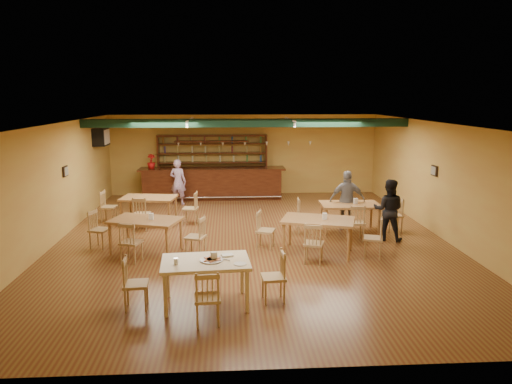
{
  "coord_description": "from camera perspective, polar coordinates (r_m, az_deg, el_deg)",
  "views": [
    {
      "loc": [
        -0.61,
        -11.89,
        3.69
      ],
      "look_at": [
        0.14,
        0.6,
        1.15
      ],
      "focal_mm": 33.37,
      "sensor_mm": 36.0,
      "label": 1
    }
  ],
  "objects": [
    {
      "name": "floor",
      "position": [
        12.47,
        -0.47,
        -5.74
      ],
      "size": [
        12.0,
        12.0,
        0.0
      ],
      "primitive_type": "plane",
      "color": "brown",
      "rests_on": "ground"
    },
    {
      "name": "ceiling_beam",
      "position": [
        14.73,
        -1.06,
        8.28
      ],
      "size": [
        10.0,
        0.3,
        0.25
      ],
      "primitive_type": "cube",
      "color": "black",
      "rests_on": "ceiling"
    },
    {
      "name": "track_rail_left",
      "position": [
        15.36,
        -7.96,
        8.56
      ],
      "size": [
        0.05,
        2.5,
        0.05
      ],
      "primitive_type": "cube",
      "color": "silver",
      "rests_on": "ceiling"
    },
    {
      "name": "track_rail_right",
      "position": [
        15.44,
        4.1,
        8.66
      ],
      "size": [
        0.05,
        2.5,
        0.05
      ],
      "primitive_type": "cube",
      "color": "silver",
      "rests_on": "ceiling"
    },
    {
      "name": "ac_unit",
      "position": [
        16.68,
        -18.08,
        6.3
      ],
      "size": [
        0.34,
        0.7,
        0.48
      ],
      "primitive_type": "cube",
      "color": "silver",
      "rests_on": "wall_left"
    },
    {
      "name": "picture_left",
      "position": [
        13.76,
        -21.89,
        2.32
      ],
      "size": [
        0.04,
        0.34,
        0.28
      ],
      "primitive_type": "cube",
      "color": "black",
      "rests_on": "wall_left"
    },
    {
      "name": "picture_right",
      "position": [
        13.74,
        20.6,
        2.41
      ],
      "size": [
        0.04,
        0.34,
        0.28
      ],
      "primitive_type": "cube",
      "color": "black",
      "rests_on": "wall_right"
    },
    {
      "name": "bar_counter",
      "position": [
        17.34,
        -5.23,
        1.04
      ],
      "size": [
        5.24,
        0.85,
        1.13
      ],
      "primitive_type": "cube",
      "color": "black",
      "rests_on": "ground"
    },
    {
      "name": "back_bar_hutch",
      "position": [
        17.87,
        -5.21,
        3.22
      ],
      "size": [
        4.05,
        0.4,
        2.28
      ],
      "primitive_type": "cube",
      "color": "black",
      "rests_on": "ground"
    },
    {
      "name": "poinsettia",
      "position": [
        17.41,
        -12.45,
        3.61
      ],
      "size": [
        0.37,
        0.37,
        0.52
      ],
      "primitive_type": "imported",
      "rotation": [
        0.0,
        0.0,
        0.35
      ],
      "color": "#B61010",
      "rests_on": "bar_counter"
    },
    {
      "name": "dining_table_a",
      "position": [
        14.35,
        -12.67,
        -2.11
      ],
      "size": [
        1.67,
        1.14,
        0.78
      ],
      "primitive_type": "cube",
      "rotation": [
        0.0,
        0.0,
        -0.14
      ],
      "color": "#986536",
      "rests_on": "ground"
    },
    {
      "name": "dining_table_b",
      "position": [
        13.35,
        11.14,
        -3.04
      ],
      "size": [
        1.61,
        0.99,
        0.79
      ],
      "primitive_type": "cube",
      "rotation": [
        0.0,
        0.0,
        -0.03
      ],
      "color": "#986536",
      "rests_on": "ground"
    },
    {
      "name": "dining_table_c",
      "position": [
        11.75,
        -13.02,
        -5.08
      ],
      "size": [
        1.83,
        1.41,
        0.81
      ],
      "primitive_type": "cube",
      "rotation": [
        0.0,
        0.0,
        -0.31
      ],
      "color": "#986536",
      "rests_on": "ground"
    },
    {
      "name": "dining_table_d",
      "position": [
        11.46,
        7.41,
        -5.23
      ],
      "size": [
        1.89,
        1.46,
        0.83
      ],
      "primitive_type": "cube",
      "rotation": [
        0.0,
        0.0,
        -0.31
      ],
      "color": "#986536",
      "rests_on": "ground"
    },
    {
      "name": "near_table",
      "position": [
        8.69,
        -6.02,
        -10.75
      ],
      "size": [
        1.62,
        1.11,
        0.83
      ],
      "primitive_type": "cube",
      "rotation": [
        0.0,
        0.0,
        0.07
      ],
      "color": "beige",
      "rests_on": "ground"
    },
    {
      "name": "pizza_tray",
      "position": [
        8.53,
        -5.33,
        -8.12
      ],
      "size": [
        0.45,
        0.45,
        0.01
      ],
      "primitive_type": "cylinder",
      "rotation": [
        0.0,
        0.0,
        -0.15
      ],
      "color": "silver",
      "rests_on": "near_table"
    },
    {
      "name": "parmesan_shaker",
      "position": [
        8.4,
        -9.56,
        -8.21
      ],
      "size": [
        0.08,
        0.08,
        0.11
      ],
      "primitive_type": "cylinder",
      "rotation": [
        0.0,
        0.0,
        0.07
      ],
      "color": "#EAE5C6",
      "rests_on": "near_table"
    },
    {
      "name": "napkin_stack",
      "position": [
        8.73,
        -3.46,
        -7.58
      ],
      "size": [
        0.23,
        0.2,
        0.03
      ],
      "primitive_type": "cube",
      "rotation": [
        0.0,
        0.0,
        0.27
      ],
      "color": "white",
      "rests_on": "near_table"
    },
    {
      "name": "pizza_server",
      "position": [
        8.58,
        -4.2,
        -7.93
      ],
      "size": [
        0.31,
        0.26,
        0.0
      ],
      "primitive_type": "cube",
      "rotation": [
        0.0,
        0.0,
        -0.61
      ],
      "color": "silver",
      "rests_on": "pizza_tray"
    },
    {
      "name": "side_plate",
      "position": [
        8.32,
        -1.92,
        -8.61
      ],
      "size": [
        0.24,
        0.24,
        0.01
      ],
      "primitive_type": "cylinder",
      "rotation": [
        0.0,
        0.0,
        0.07
      ],
      "color": "white",
      "rests_on": "near_table"
    },
    {
      "name": "patron_bar",
      "position": [
        16.57,
        -9.33,
        1.22
      ],
      "size": [
        0.66,
        0.53,
        1.57
      ],
      "primitive_type": "imported",
      "rotation": [
        0.0,
        0.0,
        2.85
      ],
      "color": "purple",
      "rests_on": "ground"
    },
    {
      "name": "patron_right_a",
      "position": [
        12.74,
        15.59,
        -2.07
      ],
      "size": [
        0.95,
        0.85,
        1.6
      ],
      "primitive_type": "imported",
      "rotation": [
        0.0,
        0.0,
        2.77
      ],
      "color": "black",
      "rests_on": "ground"
    },
    {
      "name": "patron_right_b",
      "position": [
        13.51,
        10.89,
        -0.96
      ],
      "size": [
        1.01,
        0.52,
        1.66
      ],
      "primitive_type": "imported",
      "rotation": [
        0.0,
        0.0,
        3.02
      ],
      "color": "gray",
      "rests_on": "ground"
    }
  ]
}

